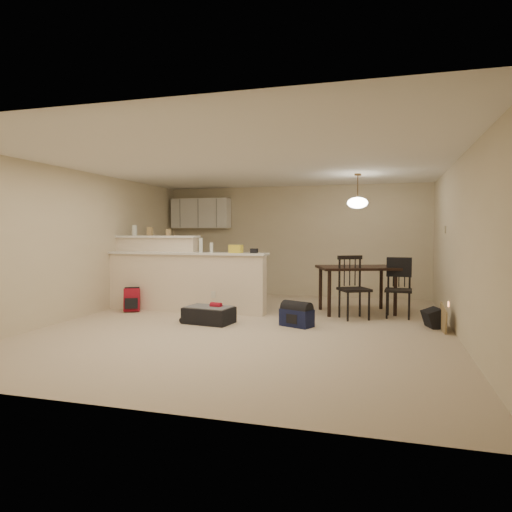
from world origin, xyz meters
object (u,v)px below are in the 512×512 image
(dining_chair_near, at_px, (354,288))
(suitcase, at_px, (209,315))
(dining_table, at_px, (357,272))
(red_backpack, at_px, (132,300))
(dining_chair_far, at_px, (398,289))
(pendant_lamp, at_px, (357,202))
(black_daypack, at_px, (433,319))
(navy_duffel, at_px, (297,318))

(dining_chair_near, height_order, suitcase, dining_chair_near)
(dining_table, bearing_deg, suitcase, -163.77)
(dining_table, relative_size, red_backpack, 3.74)
(dining_chair_far, xyz_separation_m, suitcase, (-2.93, -1.31, -0.37))
(red_backpack, bearing_deg, pendant_lamp, -10.94)
(dining_chair_far, bearing_deg, black_daypack, -51.18)
(dining_chair_far, height_order, red_backpack, dining_chair_far)
(dining_chair_far, height_order, black_daypack, dining_chair_far)
(suitcase, distance_m, red_backpack, 1.86)
(black_daypack, bearing_deg, dining_chair_far, 18.20)
(pendant_lamp, relative_size, dining_chair_far, 0.62)
(suitcase, height_order, red_backpack, red_backpack)
(red_backpack, bearing_deg, navy_duffel, -33.58)
(dining_table, height_order, black_daypack, dining_table)
(red_backpack, bearing_deg, dining_chair_far, -16.60)
(suitcase, bearing_deg, navy_duffel, 14.04)
(dining_chair_far, distance_m, suitcase, 3.23)
(dining_chair_near, xyz_separation_m, suitcase, (-2.21, -1.00, -0.40))
(dining_table, xyz_separation_m, suitcase, (-2.21, -1.61, -0.61))
(pendant_lamp, xyz_separation_m, dining_chair_near, (-0.00, -0.62, -1.46))
(dining_table, relative_size, dining_chair_far, 1.57)
(dining_chair_near, distance_m, black_daypack, 1.33)
(dining_table, distance_m, dining_chair_far, 0.81)
(suitcase, distance_m, black_daypack, 3.48)
(suitcase, height_order, navy_duffel, navy_duffel)
(dining_table, bearing_deg, black_daypack, -59.45)
(dining_chair_far, xyz_separation_m, black_daypack, (0.50, -0.70, -0.36))
(pendant_lamp, relative_size, black_daypack, 1.95)
(dining_chair_near, xyz_separation_m, navy_duffel, (-0.81, -0.85, -0.39))
(navy_duffel, height_order, black_daypack, black_daypack)
(suitcase, xyz_separation_m, black_daypack, (3.43, 0.61, 0.01))
(dining_table, distance_m, pendant_lamp, 1.25)
(pendant_lamp, distance_m, red_backpack, 4.46)
(dining_chair_near, xyz_separation_m, dining_chair_far, (0.72, 0.32, -0.03))
(navy_duffel, relative_size, black_daypack, 1.55)
(suitcase, bearing_deg, black_daypack, 18.41)
(dining_chair_far, relative_size, suitcase, 1.33)
(pendant_lamp, height_order, black_daypack, pendant_lamp)
(navy_duffel, bearing_deg, dining_table, 84.70)
(dining_table, height_order, pendant_lamp, pendant_lamp)
(navy_duffel, bearing_deg, black_daypack, 36.70)
(dining_chair_far, bearing_deg, dining_table, 160.58)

